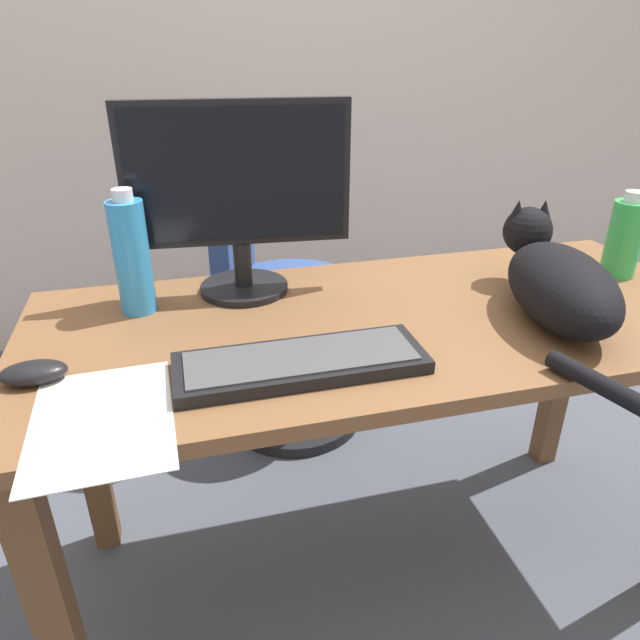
{
  "coord_description": "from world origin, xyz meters",
  "views": [
    {
      "loc": [
        -0.41,
        -1.0,
        1.26
      ],
      "look_at": [
        -0.17,
        -0.1,
        0.79
      ],
      "focal_mm": 32.01,
      "sensor_mm": 36.0,
      "label": 1
    }
  ],
  "objects_px": {
    "computer_mouse": "(33,373)",
    "spray_bottle": "(132,256)",
    "cat": "(557,281)",
    "office_chair": "(278,316)",
    "keyboard": "(301,362)",
    "monitor": "(238,193)",
    "water_bottle": "(625,238)"
  },
  "relations": [
    {
      "from": "keyboard",
      "to": "water_bottle",
      "type": "distance_m",
      "value": 0.88
    },
    {
      "from": "computer_mouse",
      "to": "spray_bottle",
      "type": "height_order",
      "value": "spray_bottle"
    },
    {
      "from": "keyboard",
      "to": "water_bottle",
      "type": "height_order",
      "value": "water_bottle"
    },
    {
      "from": "office_chair",
      "to": "water_bottle",
      "type": "distance_m",
      "value": 1.06
    },
    {
      "from": "monitor",
      "to": "computer_mouse",
      "type": "relative_size",
      "value": 4.37
    },
    {
      "from": "office_chair",
      "to": "cat",
      "type": "distance_m",
      "value": 1.0
    },
    {
      "from": "cat",
      "to": "spray_bottle",
      "type": "bearing_deg",
      "value": 163.31
    },
    {
      "from": "keyboard",
      "to": "cat",
      "type": "distance_m",
      "value": 0.56
    },
    {
      "from": "water_bottle",
      "to": "spray_bottle",
      "type": "bearing_deg",
      "value": 175.62
    },
    {
      "from": "office_chair",
      "to": "monitor",
      "type": "bearing_deg",
      "value": -108.0
    },
    {
      "from": "spray_bottle",
      "to": "office_chair",
      "type": "bearing_deg",
      "value": 54.47
    },
    {
      "from": "monitor",
      "to": "computer_mouse",
      "type": "distance_m",
      "value": 0.54
    },
    {
      "from": "keyboard",
      "to": "computer_mouse",
      "type": "distance_m",
      "value": 0.45
    },
    {
      "from": "cat",
      "to": "computer_mouse",
      "type": "distance_m",
      "value": 1.0
    },
    {
      "from": "keyboard",
      "to": "computer_mouse",
      "type": "relative_size",
      "value": 4.0
    },
    {
      "from": "monitor",
      "to": "computer_mouse",
      "type": "xyz_separation_m",
      "value": [
        -0.4,
        -0.3,
        -0.21
      ]
    },
    {
      "from": "monitor",
      "to": "cat",
      "type": "relative_size",
      "value": 0.8
    },
    {
      "from": "office_chair",
      "to": "water_bottle",
      "type": "bearing_deg",
      "value": -41.07
    },
    {
      "from": "computer_mouse",
      "to": "water_bottle",
      "type": "distance_m",
      "value": 1.3
    },
    {
      "from": "keyboard",
      "to": "cat",
      "type": "xyz_separation_m",
      "value": [
        0.55,
        0.07,
        0.07
      ]
    },
    {
      "from": "office_chair",
      "to": "cat",
      "type": "bearing_deg",
      "value": -61.42
    },
    {
      "from": "computer_mouse",
      "to": "cat",
      "type": "bearing_deg",
      "value": -0.08
    },
    {
      "from": "monitor",
      "to": "cat",
      "type": "bearing_deg",
      "value": -26.4
    },
    {
      "from": "water_bottle",
      "to": "office_chair",
      "type": "bearing_deg",
      "value": 138.93
    },
    {
      "from": "office_chair",
      "to": "water_bottle",
      "type": "xyz_separation_m",
      "value": [
        0.73,
        -0.64,
        0.42
      ]
    },
    {
      "from": "keyboard",
      "to": "cat",
      "type": "height_order",
      "value": "cat"
    },
    {
      "from": "cat",
      "to": "water_bottle",
      "type": "distance_m",
      "value": 0.34
    },
    {
      "from": "cat",
      "to": "spray_bottle",
      "type": "distance_m",
      "value": 0.87
    },
    {
      "from": "office_chair",
      "to": "cat",
      "type": "xyz_separation_m",
      "value": [
        0.44,
        -0.8,
        0.41
      ]
    },
    {
      "from": "cat",
      "to": "keyboard",
      "type": "bearing_deg",
      "value": -172.47
    },
    {
      "from": "computer_mouse",
      "to": "monitor",
      "type": "bearing_deg",
      "value": 36.73
    },
    {
      "from": "office_chair",
      "to": "keyboard",
      "type": "distance_m",
      "value": 0.94
    }
  ]
}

